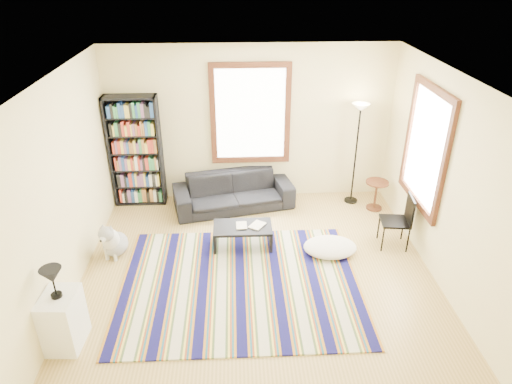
{
  "coord_description": "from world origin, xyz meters",
  "views": [
    {
      "loc": [
        -0.28,
        -5.19,
        4.08
      ],
      "look_at": [
        0.0,
        0.5,
        1.1
      ],
      "focal_mm": 32.0,
      "sensor_mm": 36.0,
      "label": 1
    }
  ],
  "objects_px": {
    "floor_cushion": "(330,247)",
    "floor_lamp": "(356,155)",
    "bookshelf": "(136,152)",
    "coffee_table": "(243,236)",
    "folding_chair": "(395,221)",
    "white_cabinet": "(63,320)",
    "sofa": "(233,192)",
    "side_table": "(376,195)",
    "dog": "(115,237)"
  },
  "relations": [
    {
      "from": "floor_cushion",
      "to": "floor_lamp",
      "type": "distance_m",
      "value": 1.95
    },
    {
      "from": "bookshelf",
      "to": "coffee_table",
      "type": "xyz_separation_m",
      "value": [
        1.83,
        -1.53,
        -0.82
      ]
    },
    {
      "from": "folding_chair",
      "to": "white_cabinet",
      "type": "bearing_deg",
      "value": -151.26
    },
    {
      "from": "floor_lamp",
      "to": "folding_chair",
      "type": "height_order",
      "value": "floor_lamp"
    },
    {
      "from": "sofa",
      "to": "floor_lamp",
      "type": "distance_m",
      "value": 2.26
    },
    {
      "from": "coffee_table",
      "to": "white_cabinet",
      "type": "relative_size",
      "value": 1.29
    },
    {
      "from": "bookshelf",
      "to": "side_table",
      "type": "distance_m",
      "value": 4.31
    },
    {
      "from": "sofa",
      "to": "dog",
      "type": "bearing_deg",
      "value": -154.9
    },
    {
      "from": "coffee_table",
      "to": "dog",
      "type": "relative_size",
      "value": 1.55
    },
    {
      "from": "white_cabinet",
      "to": "side_table",
      "type": "bearing_deg",
      "value": 37.09
    },
    {
      "from": "dog",
      "to": "folding_chair",
      "type": "bearing_deg",
      "value": 15.44
    },
    {
      "from": "coffee_table",
      "to": "dog",
      "type": "bearing_deg",
      "value": -176.59
    },
    {
      "from": "bookshelf",
      "to": "folding_chair",
      "type": "relative_size",
      "value": 2.33
    },
    {
      "from": "bookshelf",
      "to": "folding_chair",
      "type": "distance_m",
      "value": 4.51
    },
    {
      "from": "floor_lamp",
      "to": "folding_chair",
      "type": "relative_size",
      "value": 2.16
    },
    {
      "from": "coffee_table",
      "to": "dog",
      "type": "distance_m",
      "value": 1.94
    },
    {
      "from": "floor_cushion",
      "to": "floor_lamp",
      "type": "bearing_deg",
      "value": 66.31
    },
    {
      "from": "side_table",
      "to": "white_cabinet",
      "type": "xyz_separation_m",
      "value": [
        -4.5,
        -2.99,
        0.08
      ]
    },
    {
      "from": "sofa",
      "to": "floor_cushion",
      "type": "height_order",
      "value": "sofa"
    },
    {
      "from": "folding_chair",
      "to": "white_cabinet",
      "type": "height_order",
      "value": "folding_chair"
    },
    {
      "from": "sofa",
      "to": "folding_chair",
      "type": "bearing_deg",
      "value": -41.0
    },
    {
      "from": "sofa",
      "to": "white_cabinet",
      "type": "xyz_separation_m",
      "value": [
        -1.97,
        -3.18,
        0.04
      ]
    },
    {
      "from": "sofa",
      "to": "white_cabinet",
      "type": "height_order",
      "value": "white_cabinet"
    },
    {
      "from": "bookshelf",
      "to": "floor_cushion",
      "type": "xyz_separation_m",
      "value": [
        3.16,
        -1.79,
        -0.9
      ]
    },
    {
      "from": "floor_lamp",
      "to": "white_cabinet",
      "type": "height_order",
      "value": "floor_lamp"
    },
    {
      "from": "coffee_table",
      "to": "folding_chair",
      "type": "distance_m",
      "value": 2.36
    },
    {
      "from": "floor_lamp",
      "to": "dog",
      "type": "xyz_separation_m",
      "value": [
        -3.97,
        -1.48,
        -0.64
      ]
    },
    {
      "from": "bookshelf",
      "to": "coffee_table",
      "type": "bearing_deg",
      "value": -39.95
    },
    {
      "from": "sofa",
      "to": "white_cabinet",
      "type": "distance_m",
      "value": 3.74
    },
    {
      "from": "bookshelf",
      "to": "dog",
      "type": "xyz_separation_m",
      "value": [
        -0.11,
        -1.65,
        -0.71
      ]
    },
    {
      "from": "floor_cushion",
      "to": "dog",
      "type": "height_order",
      "value": "dog"
    },
    {
      "from": "sofa",
      "to": "side_table",
      "type": "bearing_deg",
      "value": -16.74
    },
    {
      "from": "sofa",
      "to": "coffee_table",
      "type": "bearing_deg",
      "value": -96.19
    },
    {
      "from": "floor_cushion",
      "to": "white_cabinet",
      "type": "relative_size",
      "value": 1.16
    },
    {
      "from": "floor_cushion",
      "to": "side_table",
      "type": "xyz_separation_m",
      "value": [
        1.06,
        1.32,
        0.17
      ]
    },
    {
      "from": "folding_chair",
      "to": "floor_lamp",
      "type": "bearing_deg",
      "value": 108.23
    },
    {
      "from": "coffee_table",
      "to": "floor_cushion",
      "type": "xyz_separation_m",
      "value": [
        1.33,
        -0.26,
        -0.08
      ]
    },
    {
      "from": "coffee_table",
      "to": "side_table",
      "type": "height_order",
      "value": "side_table"
    },
    {
      "from": "white_cabinet",
      "to": "dog",
      "type": "relative_size",
      "value": 1.2
    },
    {
      "from": "sofa",
      "to": "folding_chair",
      "type": "xyz_separation_m",
      "value": [
        2.48,
        -1.36,
        0.12
      ]
    },
    {
      "from": "bookshelf",
      "to": "white_cabinet",
      "type": "distance_m",
      "value": 3.52
    },
    {
      "from": "sofa",
      "to": "side_table",
      "type": "xyz_separation_m",
      "value": [
        2.53,
        -0.2,
        -0.04
      ]
    },
    {
      "from": "floor_cushion",
      "to": "folding_chair",
      "type": "xyz_separation_m",
      "value": [
        1.01,
        0.16,
        0.33
      ]
    },
    {
      "from": "folding_chair",
      "to": "sofa",
      "type": "bearing_deg",
      "value": 157.75
    },
    {
      "from": "floor_cushion",
      "to": "floor_lamp",
      "type": "xyz_separation_m",
      "value": [
        0.71,
        1.62,
        0.83
      ]
    },
    {
      "from": "white_cabinet",
      "to": "dog",
      "type": "xyz_separation_m",
      "value": [
        0.17,
        1.81,
        -0.06
      ]
    },
    {
      "from": "floor_lamp",
      "to": "side_table",
      "type": "distance_m",
      "value": 0.81
    },
    {
      "from": "sofa",
      "to": "side_table",
      "type": "distance_m",
      "value": 2.54
    },
    {
      "from": "floor_cushion",
      "to": "bookshelf",
      "type": "bearing_deg",
      "value": 150.48
    },
    {
      "from": "white_cabinet",
      "to": "floor_lamp",
      "type": "bearing_deg",
      "value": 41.89
    }
  ]
}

